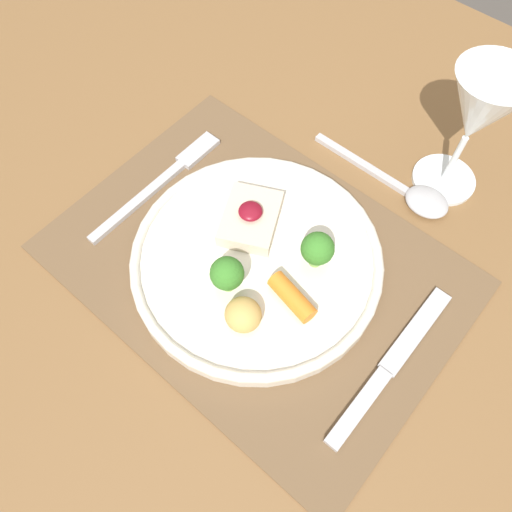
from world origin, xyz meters
name	(u,v)px	position (x,y,z in m)	size (l,w,h in m)	color
ground_plane	(256,406)	(0.00, 0.00, 0.00)	(8.00, 8.00, 0.00)	#4C4742
dining_table	(257,294)	(0.00, 0.00, 0.67)	(1.36, 1.17, 0.75)	brown
placemat	(257,264)	(0.00, 0.00, 0.75)	(0.46, 0.33, 0.00)	brown
dinner_plate	(256,259)	(0.00, 0.00, 0.77)	(0.29, 0.29, 0.07)	silver
fork	(165,178)	(-0.17, 0.02, 0.76)	(0.02, 0.21, 0.01)	#B2B2B7
knife	(383,374)	(0.18, -0.01, 0.76)	(0.02, 0.21, 0.01)	#B2B2B7
spoon	(413,194)	(0.09, 0.20, 0.76)	(0.20, 0.05, 0.02)	#B2B2B7
wine_glass_near	(479,113)	(0.10, 0.25, 0.87)	(0.09, 0.09, 0.17)	white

